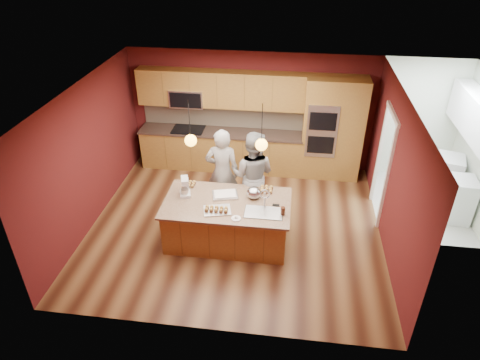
# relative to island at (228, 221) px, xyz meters

# --- Properties ---
(floor) EXTENTS (5.50, 5.50, 0.00)m
(floor) POSITION_rel_island_xyz_m (0.07, 0.45, -0.42)
(floor) COLOR #402113
(floor) RESTS_ON ground
(ceiling) EXTENTS (5.50, 5.50, 0.00)m
(ceiling) POSITION_rel_island_xyz_m (0.07, 0.45, 2.28)
(ceiling) COLOR white
(ceiling) RESTS_ON ground
(wall_back) EXTENTS (5.50, 0.00, 5.50)m
(wall_back) POSITION_rel_island_xyz_m (0.07, 2.95, 0.93)
(wall_back) COLOR #531617
(wall_back) RESTS_ON ground
(wall_front) EXTENTS (5.50, 0.00, 5.50)m
(wall_front) POSITION_rel_island_xyz_m (0.07, -2.05, 0.93)
(wall_front) COLOR #531617
(wall_front) RESTS_ON ground
(wall_left) EXTENTS (0.00, 5.00, 5.00)m
(wall_left) POSITION_rel_island_xyz_m (-2.68, 0.45, 0.93)
(wall_left) COLOR #531617
(wall_left) RESTS_ON ground
(wall_right) EXTENTS (0.00, 5.00, 5.00)m
(wall_right) POSITION_rel_island_xyz_m (2.82, 0.45, 0.93)
(wall_right) COLOR #531617
(wall_right) RESTS_ON ground
(cabinet_run) EXTENTS (3.74, 0.64, 2.30)m
(cabinet_run) POSITION_rel_island_xyz_m (-0.61, 2.69, 0.56)
(cabinet_run) COLOR brown
(cabinet_run) RESTS_ON floor
(oven_column) EXTENTS (1.30, 0.62, 2.30)m
(oven_column) POSITION_rel_island_xyz_m (1.91, 2.64, 0.73)
(oven_column) COLOR brown
(oven_column) RESTS_ON floor
(doorway_trim) EXTENTS (0.08, 1.11, 2.20)m
(doorway_trim) POSITION_rel_island_xyz_m (2.80, 1.25, 0.63)
(doorway_trim) COLOR white
(doorway_trim) RESTS_ON wall_right
(laundry_room) EXTENTS (2.60, 2.70, 2.70)m
(laundry_room) POSITION_rel_island_xyz_m (4.42, 1.65, 1.53)
(laundry_room) COLOR beige
(laundry_room) RESTS_ON ground
(pendant_left) EXTENTS (0.20, 0.20, 0.80)m
(pendant_left) POSITION_rel_island_xyz_m (-0.60, 0.00, 1.58)
(pendant_left) COLOR black
(pendant_left) RESTS_ON ceiling
(pendant_right) EXTENTS (0.20, 0.20, 0.80)m
(pendant_right) POSITION_rel_island_xyz_m (0.56, 0.00, 1.58)
(pendant_right) COLOR black
(pendant_right) RESTS_ON ceiling
(island) EXTENTS (2.24, 1.26, 1.20)m
(island) POSITION_rel_island_xyz_m (0.00, 0.00, 0.00)
(island) COLOR brown
(island) RESTS_ON floor
(person_left) EXTENTS (0.67, 0.45, 1.81)m
(person_left) POSITION_rel_island_xyz_m (-0.24, 0.88, 0.48)
(person_left) COLOR black
(person_left) RESTS_ON floor
(person_right) EXTENTS (0.95, 0.79, 1.79)m
(person_right) POSITION_rel_island_xyz_m (0.34, 0.88, 0.47)
(person_right) COLOR slate
(person_right) RESTS_ON floor
(stand_mixer) EXTENTS (0.24, 0.29, 0.35)m
(stand_mixer) POSITION_rel_island_xyz_m (-0.79, 0.15, 0.55)
(stand_mixer) COLOR silver
(stand_mixer) RESTS_ON island
(sheet_cake) EXTENTS (0.52, 0.43, 0.05)m
(sheet_cake) POSITION_rel_island_xyz_m (-0.08, 0.21, 0.42)
(sheet_cake) COLOR silver
(sheet_cake) RESTS_ON island
(cooling_rack) EXTENTS (0.52, 0.43, 0.02)m
(cooling_rack) POSITION_rel_island_xyz_m (-0.14, -0.27, 0.41)
(cooling_rack) COLOR silver
(cooling_rack) RESTS_ON island
(mixing_bowl) EXTENTS (0.26, 0.26, 0.22)m
(mixing_bowl) POSITION_rel_island_xyz_m (0.44, 0.21, 0.51)
(mixing_bowl) COLOR silver
(mixing_bowl) RESTS_ON island
(plate) EXTENTS (0.16, 0.16, 0.01)m
(plate) POSITION_rel_island_xyz_m (0.21, -0.45, 0.41)
(plate) COLOR white
(plate) RESTS_ON island
(tumbler) EXTENTS (0.08, 0.08, 0.15)m
(tumbler) POSITION_rel_island_xyz_m (0.97, -0.23, 0.48)
(tumbler) COLOR #3D1C0F
(tumbler) RESTS_ON island
(phone) EXTENTS (0.12, 0.07, 0.01)m
(phone) POSITION_rel_island_xyz_m (0.85, 0.03, 0.41)
(phone) COLOR black
(phone) RESTS_ON island
(cupcakes_left) EXTENTS (0.22, 0.22, 0.06)m
(cupcakes_left) POSITION_rel_island_xyz_m (-0.79, 0.47, 0.43)
(cupcakes_left) COLOR gold
(cupcakes_left) RESTS_ON island
(cupcakes_rack) EXTENTS (0.42, 0.17, 0.08)m
(cupcakes_rack) POSITION_rel_island_xyz_m (-0.15, -0.30, 0.46)
(cupcakes_rack) COLOR gold
(cupcakes_rack) RESTS_ON island
(cupcakes_right) EXTENTS (0.24, 0.24, 0.07)m
(cupcakes_right) POSITION_rel_island_xyz_m (0.65, 0.46, 0.44)
(cupcakes_right) COLOR gold
(cupcakes_right) RESTS_ON island
(washer) EXTENTS (0.59, 0.61, 0.89)m
(washer) POSITION_rel_island_xyz_m (4.30, 1.24, 0.02)
(washer) COLOR silver
(washer) RESTS_ON floor
(dryer) EXTENTS (0.72, 0.74, 0.94)m
(dryer) POSITION_rel_island_xyz_m (4.28, 2.04, 0.05)
(dryer) COLOR silver
(dryer) RESTS_ON floor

